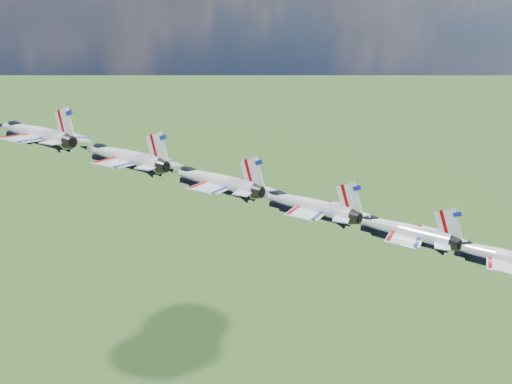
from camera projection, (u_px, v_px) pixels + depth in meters
jet_0 at (32, 133)px, 84.78m from camera, size 16.61×19.71×6.82m
jet_1 at (120, 156)px, 83.91m from camera, size 16.61×19.71×6.82m
jet_2 at (210, 180)px, 83.04m from camera, size 16.61×19.71×6.82m
jet_3 at (302, 204)px, 82.16m from camera, size 16.61×19.71×6.82m
jet_4 at (396, 229)px, 81.29m from camera, size 16.61×19.71×6.82m
jet_5 at (492, 254)px, 80.41m from camera, size 16.61×19.71×6.82m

